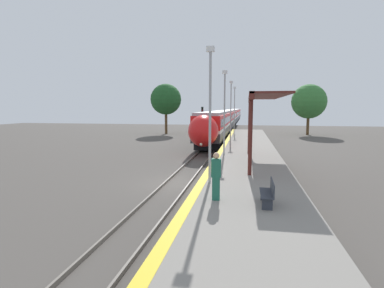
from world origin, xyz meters
TOP-DOWN VIEW (x-y plane):
  - ground_plane at (0.00, 0.00)m, footprint 120.00×120.00m
  - rail_left at (-0.72, 0.00)m, footprint 0.08×90.00m
  - rail_right at (0.72, 0.00)m, footprint 0.08×90.00m
  - train at (0.00, 53.93)m, footprint 2.86×91.04m
  - platform_right at (3.99, 0.00)m, footprint 4.68×64.00m
  - platform_bench at (4.70, -5.94)m, footprint 0.44×1.45m
  - person_waiting at (2.78, -5.66)m, footprint 0.36×0.24m
  - railway_signal at (-2.26, 24.76)m, footprint 0.28×0.28m
  - lamppost_near at (2.22, -3.02)m, footprint 0.36×0.20m
  - lamppost_mid at (2.22, 5.77)m, footprint 0.36×0.20m
  - lamppost_far at (2.22, 14.55)m, footprint 0.36×0.20m
  - lamppost_farthest at (2.22, 23.34)m, footprint 0.36×0.20m
  - station_canopy at (4.64, 2.53)m, footprint 2.02×10.34m
  - background_tree_left at (-9.52, 32.15)m, footprint 5.12×5.12m
  - background_tree_right at (13.63, 34.53)m, footprint 5.51×5.51m

SIDE VIEW (x-z plane):
  - ground_plane at x=0.00m, z-range 0.00..0.00m
  - rail_left at x=-0.72m, z-range 0.00..0.15m
  - rail_right at x=0.72m, z-range 0.00..0.15m
  - platform_right at x=3.99m, z-range 0.00..0.93m
  - platform_bench at x=4.70m, z-range 0.95..1.84m
  - person_waiting at x=2.78m, z-range 0.98..2.79m
  - train at x=0.00m, z-range 0.28..4.20m
  - railway_signal at x=-2.26m, z-range 0.49..5.01m
  - lamppost_near at x=2.22m, z-range 1.33..7.52m
  - lamppost_mid at x=2.22m, z-range 1.33..7.52m
  - lamppost_far at x=2.22m, z-range 1.33..7.52m
  - lamppost_farthest at x=2.22m, z-range 1.33..7.52m
  - station_canopy at x=4.64m, z-range 2.74..6.97m
  - background_tree_right at x=13.63m, z-range 1.31..9.45m
  - background_tree_left at x=-9.52m, z-range 1.60..9.95m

